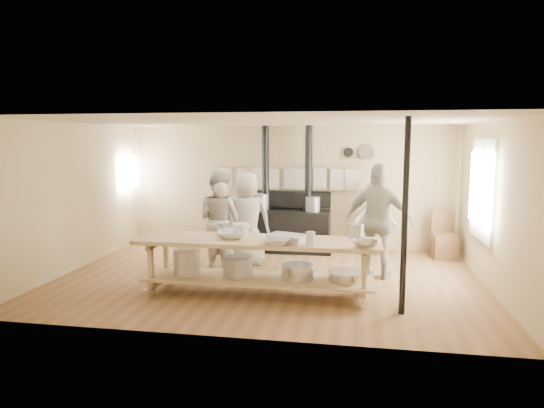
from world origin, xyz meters
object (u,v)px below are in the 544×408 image
cook_by_window (375,219)px  stove (286,226)px  cook_left (220,220)px  cook_right (379,221)px  chair (444,244)px  prep_table (257,261)px  cook_center (248,219)px  cook_far_left (220,227)px  roasting_pan (287,238)px

cook_by_window → stove: bearing=177.0°
cook_left → cook_right: bearing=-155.2°
cook_left → chair: 4.42m
prep_table → cook_by_window: 3.38m
cook_center → chair: (3.69, 1.15, -0.59)m
stove → prep_table: stove is taller
cook_center → cook_by_window: 2.60m
prep_table → cook_left: bearing=125.0°
cook_far_left → cook_right: 2.73m
cook_left → cook_right: (2.76, -0.12, 0.08)m
roasting_pan → cook_right: bearing=45.9°
cook_center → roasting_pan: 2.11m
cook_far_left → cook_left: 0.16m
cook_right → chair: 2.22m
cook_far_left → cook_left: (-0.03, 0.12, 0.09)m
cook_far_left → chair: (4.08, 1.63, -0.51)m
prep_table → cook_left: 1.70m
cook_far_left → cook_by_window: size_ratio=1.06×
cook_left → cook_by_window: bearing=-124.3°
cook_far_left → roasting_pan: cook_far_left is taller
cook_center → chair: bearing=179.5°
cook_far_left → cook_left: bearing=-96.1°
cook_left → roasting_pan: (1.42, -1.50, 0.03)m
cook_center → prep_table: bearing=89.2°
cook_center → cook_right: cook_right is taller
roasting_pan → cook_left: bearing=133.4°
stove → cook_far_left: stove is taller
cook_center → cook_right: 2.39m
stove → cook_left: size_ratio=1.48×
cook_right → cook_by_window: 1.62m
chair → cook_left: bearing=-162.9°
prep_table → cook_by_window: (1.81, 2.85, 0.23)m
cook_right → roasting_pan: bearing=61.3°
chair → cook_by_window: bearing=177.8°
cook_left → cook_far_left: bearing=132.5°
stove → chair: size_ratio=2.73×
cook_far_left → cook_left: size_ratio=0.90×
stove → cook_right: bearing=-44.5°
cook_right → cook_by_window: cook_right is taller
prep_table → cook_left: size_ratio=2.04×
prep_table → cook_center: size_ratio=2.08×
cook_right → cook_by_window: (-0.00, 1.61, -0.21)m
stove → cook_center: 1.45m
stove → cook_center: size_ratio=1.50×
stove → roasting_pan: stove is taller
chair → cook_center: bearing=-165.7°
prep_table → roasting_pan: bearing=-16.9°
prep_table → cook_left: (-0.95, 1.36, 0.36)m
prep_table → cook_right: size_ratio=1.87×
cook_by_window → chair: bearing=3.1°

